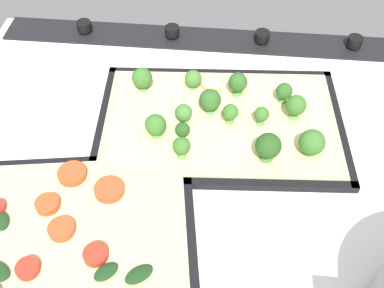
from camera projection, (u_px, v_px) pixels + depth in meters
The scene contains 6 objects.
ground_plane at pixel (204, 180), 66.17cm from camera, with size 85.84×70.60×3.00cm, color silver.
stove_control_panel at pixel (217, 39), 84.87cm from camera, with size 82.41×7.00×2.60cm.
baking_tray_front at pixel (220, 125), 70.81cm from camera, with size 40.45×27.20×1.30cm.
broccoli_pizza at pixel (221, 118), 69.38cm from camera, with size 37.90×24.65×6.06cm.
baking_tray_back at pixel (79, 233), 58.37cm from camera, with size 34.28×29.33×1.30cm.
veggie_pizza_back at pixel (75, 230), 57.85cm from camera, with size 31.54×26.59×1.90cm.
Camera 1 is at (-1.82, 38.22, 52.78)cm, focal length 41.40 mm.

